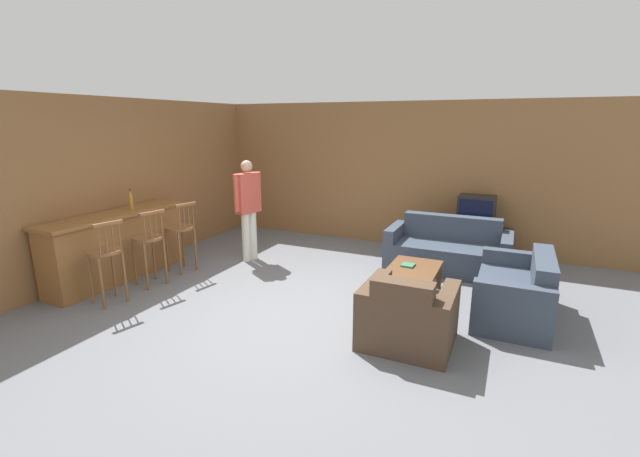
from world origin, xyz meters
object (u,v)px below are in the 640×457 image
bar_chair_far (181,233)px  coffee_table (412,273)px  book_on_table (408,265)px  bar_chair_near (106,258)px  tv_unit (473,243)px  couch_far (448,251)px  bottle (131,200)px  tv (476,212)px  person_by_window (248,205)px  bar_chair_mid (149,244)px  armchair_near (407,318)px  loveseat_right (516,293)px

bar_chair_far → coffee_table: bar_chair_far is taller
book_on_table → bar_chair_near: bearing=-150.9°
coffee_table → tv_unit: size_ratio=0.89×
bar_chair_near → tv_unit: (4.00, 3.85, -0.34)m
couch_far → bottle: bottle is taller
coffee_table → tv_unit: (0.56, 2.09, -0.07)m
bar_chair_far → tv: bearing=32.2°
bar_chair_far → person_by_window: bearing=54.7°
bar_chair_far → bottle: bearing=-150.8°
coffee_table → tv: size_ratio=1.83×
bottle → tv_unit: bearing=31.8°
bar_chair_far → person_by_window: person_by_window is taller
bar_chair_mid → tv_unit: 5.11m
tv_unit → armchair_near: bearing=-95.7°
tv_unit → person_by_window: person_by_window is taller
bar_chair_mid → couch_far: 4.42m
bar_chair_near → bottle: bearing=121.0°
bar_chair_mid → tv_unit: bearing=38.2°
coffee_table → bottle: size_ratio=3.54×
bar_chair_mid → coffee_table: 3.61m
bottle → person_by_window: person_by_window is taller
bar_chair_mid → book_on_table: (3.36, 1.17, -0.20)m
armchair_near → tv_unit: armchair_near is taller
tv → book_on_table: tv is taller
coffee_table → book_on_table: (-0.08, 0.11, 0.06)m
couch_far → tv: bearing=67.5°
loveseat_right → tv_unit: bearing=107.8°
bottle → bar_chair_mid: bearing=-26.6°
tv → bottle: size_ratio=1.94×
bar_chair_far → book_on_table: bar_chair_far is taller
coffee_table → tv_unit: tv_unit is taller
bar_chair_mid → loveseat_right: (4.68, 1.03, -0.31)m
bottle → book_on_table: bottle is taller
tv_unit → couch_far: bearing=-112.5°
tv → book_on_table: (-0.64, -1.97, -0.40)m
couch_far → armchair_near: 2.56m
bar_chair_far → loveseat_right: bearing=4.9°
coffee_table → bar_chair_far: bearing=-172.8°
tv → couch_far: bearing=-112.5°
bar_chair_near → person_by_window: 2.33m
loveseat_right → tv_unit: (-0.68, 2.12, -0.03)m
bar_chair_near → couch_far: (3.69, 3.10, -0.31)m
bottle → book_on_table: 4.11m
bottle → bar_chair_near: bearing=-59.0°
bar_chair_mid → coffee_table: size_ratio=1.02×
loveseat_right → book_on_table: (-1.32, 0.14, 0.11)m
bar_chair_mid → couch_far: bar_chair_mid is taller
bar_chair_far → couch_far: 4.11m
bar_chair_mid → loveseat_right: bar_chair_mid is taller
bar_chair_mid → bar_chair_far: bearing=90.0°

